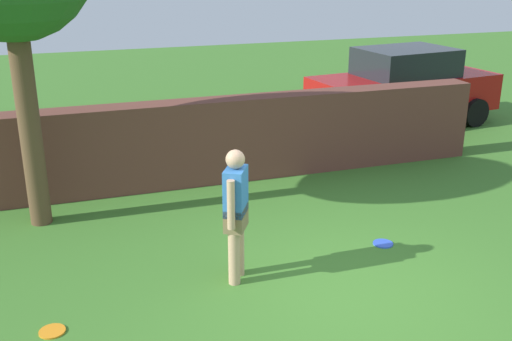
{
  "coord_description": "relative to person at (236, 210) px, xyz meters",
  "views": [
    {
      "loc": [
        -2.96,
        -5.37,
        3.68
      ],
      "look_at": [
        -0.56,
        1.74,
        1.0
      ],
      "focal_mm": 42.74,
      "sensor_mm": 36.0,
      "label": 1
    }
  ],
  "objects": [
    {
      "name": "person",
      "position": [
        0.0,
        0.0,
        0.0
      ],
      "size": [
        0.37,
        0.48,
        1.62
      ],
      "rotation": [
        0.0,
        0.0,
        1.04
      ],
      "color": "tan",
      "rests_on": "ground"
    },
    {
      "name": "brick_wall",
      "position": [
        -0.39,
        3.34,
        -0.19
      ],
      "size": [
        11.74,
        0.5,
        1.42
      ],
      "primitive_type": "cube",
      "color": "brown",
      "rests_on": "ground"
    },
    {
      "name": "frisbee_orange",
      "position": [
        -2.12,
        -0.45,
        -0.89
      ],
      "size": [
        0.27,
        0.27,
        0.02
      ],
      "primitive_type": "cylinder",
      "color": "orange",
      "rests_on": "ground"
    },
    {
      "name": "car",
      "position": [
        5.6,
        5.51,
        -0.04
      ],
      "size": [
        4.37,
        2.31,
        1.72
      ],
      "rotation": [
        0.0,
        0.0,
        3.26
      ],
      "color": "#A51111",
      "rests_on": "ground"
    },
    {
      "name": "frisbee_blue",
      "position": [
        2.13,
        0.24,
        -0.89
      ],
      "size": [
        0.27,
        0.27,
        0.02
      ],
      "primitive_type": "cylinder",
      "color": "blue",
      "rests_on": "ground"
    },
    {
      "name": "ground_plane",
      "position": [
        1.11,
        -0.82,
        -0.9
      ],
      "size": [
        40.0,
        40.0,
        0.0
      ],
      "primitive_type": "plane",
      "color": "#3D7528"
    }
  ]
}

